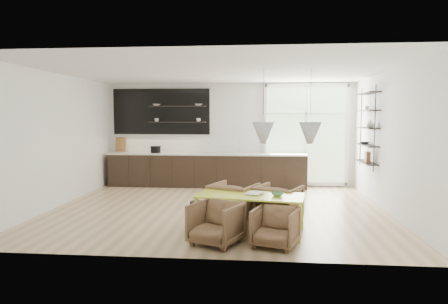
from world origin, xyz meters
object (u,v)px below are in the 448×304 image
(armchair_front_left, at_px, (216,223))
(wire_stool, at_px, (199,210))
(dining_table, at_px, (250,197))
(armchair_front_right, at_px, (275,227))
(armchair_back_right, at_px, (278,204))
(armchair_back_left, at_px, (234,202))

(armchair_front_left, height_order, wire_stool, armchair_front_left)
(dining_table, relative_size, armchair_front_right, 2.87)
(armchair_back_right, bearing_deg, armchair_back_left, 23.86)
(dining_table, distance_m, armchair_back_left, 0.82)
(armchair_back_left, distance_m, armchair_front_right, 1.59)
(dining_table, relative_size, armchair_back_right, 2.43)
(armchair_front_left, xyz_separation_m, armchair_front_right, (0.91, -0.03, -0.03))
(armchair_back_left, xyz_separation_m, armchair_front_right, (0.73, -1.41, -0.07))
(armchair_front_left, bearing_deg, armchair_front_right, 21.93)
(armchair_back_left, relative_size, armchair_front_right, 1.22)
(armchair_back_right, xyz_separation_m, armchair_front_right, (-0.10, -1.39, -0.05))
(armchair_front_left, distance_m, armchair_front_right, 0.91)
(armchair_back_left, height_order, wire_stool, armchair_back_left)
(armchair_front_left, distance_m, wire_stool, 1.15)
(dining_table, height_order, armchair_front_right, dining_table)
(armchair_back_left, xyz_separation_m, armchair_front_left, (-0.18, -1.38, -0.04))
(dining_table, height_order, armchair_back_right, armchair_back_right)
(armchair_back_right, distance_m, armchair_front_right, 1.40)
(armchair_front_left, height_order, armchair_front_right, armchair_front_left)
(dining_table, distance_m, armchair_front_left, 0.89)
(armchair_back_left, distance_m, wire_stool, 0.70)
(wire_stool, bearing_deg, armchair_front_left, -67.48)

